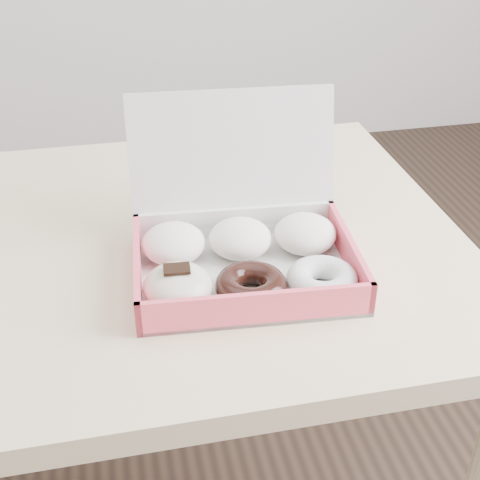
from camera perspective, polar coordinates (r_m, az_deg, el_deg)
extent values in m
cube|color=#D1B989|center=(1.10, -12.43, -1.31)|extent=(1.20, 0.80, 0.04)
cylinder|color=#D1B989|center=(1.68, 7.82, -3.42)|extent=(0.05, 0.05, 0.71)
cube|color=silver|center=(0.99, 0.45, -3.03)|extent=(0.34, 0.26, 0.01)
cube|color=#F54E63|center=(0.89, 1.51, -5.96)|extent=(0.32, 0.03, 0.05)
cube|color=silver|center=(1.07, -0.42, 1.46)|extent=(0.32, 0.03, 0.05)
cube|color=#F54E63|center=(0.97, -8.72, -2.59)|extent=(0.03, 0.24, 0.05)
cube|color=#F54E63|center=(1.01, 9.27, -1.20)|extent=(0.03, 0.24, 0.05)
cube|color=silver|center=(1.05, -0.61, 6.38)|extent=(0.32, 0.09, 0.23)
ellipsoid|color=silver|center=(1.01, -5.70, -0.28)|extent=(0.10, 0.10, 0.05)
ellipsoid|color=silver|center=(1.02, 0.00, 0.14)|extent=(0.10, 0.10, 0.05)
ellipsoid|color=silver|center=(1.04, 5.58, 0.55)|extent=(0.10, 0.10, 0.05)
ellipsoid|color=beige|center=(0.92, -5.33, -3.95)|extent=(0.10, 0.10, 0.05)
cube|color=black|center=(0.90, -5.42, -2.46)|extent=(0.04, 0.03, 0.00)
torus|color=black|center=(0.93, 0.94, -3.93)|extent=(0.11, 0.11, 0.04)
torus|color=white|center=(0.95, 7.01, -3.41)|extent=(0.11, 0.11, 0.04)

